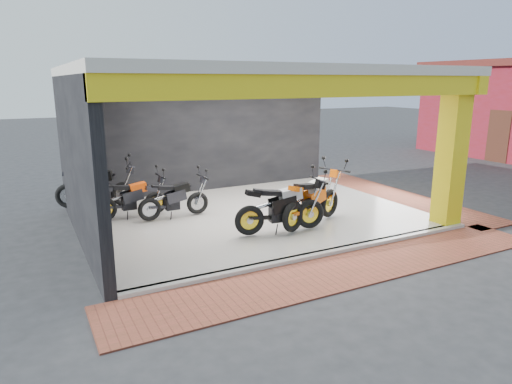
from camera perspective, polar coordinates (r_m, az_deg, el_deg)
ground at (r=10.04m, az=4.94°, el=-6.09°), size 80.00×80.00×0.00m
showroom_floor at (r=11.67m, az=-0.30°, el=-2.92°), size 8.00×6.00×0.10m
showroom_ceiling at (r=11.18m, az=-0.32°, el=14.78°), size 8.40×6.40×0.20m
back_wall at (r=14.11m, az=-6.10°, el=6.95°), size 8.20×0.20×3.50m
left_wall at (r=10.14m, az=-21.45°, el=3.44°), size 0.20×6.20×3.50m
corner_column at (r=11.52m, az=23.24°, el=4.41°), size 0.50×0.50×3.50m
header_beam_front at (r=8.62m, az=9.04°, el=12.94°), size 8.40×0.30×0.40m
header_beam_right at (r=13.48m, az=15.39°, el=12.85°), size 0.30×6.40×0.40m
floor_kerb at (r=9.23m, az=8.35°, el=-7.66°), size 8.00×0.20×0.10m
paver_front at (r=8.67m, az=11.38°, el=-9.48°), size 9.00×1.40×0.03m
paver_right at (r=14.44m, az=16.91°, el=-0.42°), size 1.40×7.00×0.03m
moto_hero at (r=11.25m, az=9.18°, el=0.29°), size 2.48×1.68×1.42m
moto_row_a at (r=10.32m, az=6.83°, el=-1.01°), size 2.33×1.13×1.37m
moto_row_b at (r=11.50m, az=-7.36°, el=-0.05°), size 1.91×0.74×1.16m
moto_row_c at (r=11.69m, az=-12.51°, el=0.00°), size 1.95×0.80×1.17m
moto_row_d at (r=12.62m, az=-16.33°, el=1.15°), size 2.33×1.47×1.34m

